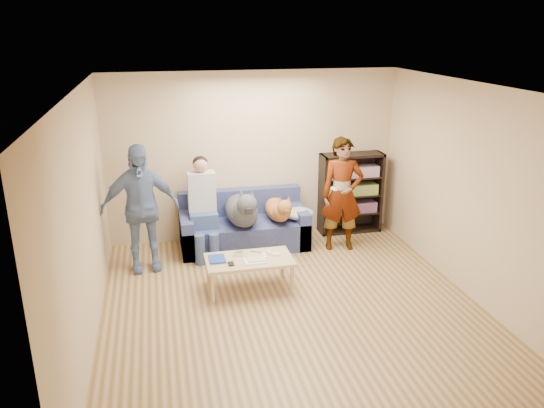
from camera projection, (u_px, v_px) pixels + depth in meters
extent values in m
plane|color=brown|center=(294.00, 311.00, 6.29)|extent=(5.00, 5.00, 0.00)
plane|color=white|center=(297.00, 89.00, 5.46)|extent=(5.00, 5.00, 0.00)
plane|color=tan|center=(254.00, 156.00, 8.19)|extent=(4.50, 0.00, 4.50)
plane|color=tan|center=(391.00, 327.00, 3.57)|extent=(4.50, 0.00, 4.50)
plane|color=tan|center=(83.00, 224.00, 5.41)|extent=(0.00, 5.00, 5.00)
plane|color=tan|center=(477.00, 195.00, 6.34)|extent=(0.00, 5.00, 5.00)
ellipsoid|color=#AEAEB3|center=(299.00, 213.00, 8.04)|extent=(0.47, 0.40, 0.16)
imported|color=gray|center=(342.00, 194.00, 7.83)|extent=(0.67, 0.49, 1.70)
imported|color=#7385B8|center=(140.00, 208.00, 7.13)|extent=(1.08, 0.54, 1.77)
cube|color=white|center=(334.00, 189.00, 7.55)|extent=(0.06, 0.12, 0.03)
cube|color=#1C3C9D|center=(217.00, 259.00, 6.67)|extent=(0.20, 0.26, 0.03)
cube|color=white|center=(255.00, 261.00, 6.62)|extent=(0.26, 0.20, 0.02)
cube|color=beige|center=(257.00, 259.00, 6.64)|extent=(0.22, 0.17, 0.01)
cube|color=silver|center=(238.00, 254.00, 6.79)|extent=(0.11, 0.06, 0.05)
cube|color=white|center=(269.00, 252.00, 6.85)|extent=(0.04, 0.13, 0.03)
cube|color=white|center=(276.00, 254.00, 6.80)|extent=(0.09, 0.06, 0.03)
cylinder|color=white|center=(265.00, 257.00, 6.73)|extent=(0.07, 0.07, 0.02)
cylinder|color=white|center=(264.00, 255.00, 6.80)|extent=(0.07, 0.07, 0.02)
cylinder|color=#C67A1C|center=(250.00, 264.00, 6.56)|extent=(0.13, 0.06, 0.01)
cylinder|color=black|center=(256.00, 252.00, 6.90)|extent=(0.13, 0.08, 0.01)
cube|color=black|center=(231.00, 264.00, 6.54)|extent=(0.07, 0.12, 0.02)
cube|color=#515B93|center=(244.00, 234.00, 8.07)|extent=(1.90, 0.85, 0.42)
cube|color=#515B93|center=(240.00, 201.00, 8.25)|extent=(1.90, 0.18, 0.40)
cube|color=#515B93|center=(187.00, 233.00, 7.87)|extent=(0.18, 0.85, 0.58)
cube|color=#515B93|center=(298.00, 224.00, 8.22)|extent=(0.18, 0.85, 0.58)
cube|color=#3B5283|center=(203.00, 219.00, 7.77)|extent=(0.40, 0.38, 0.22)
cylinder|color=#3B5582|center=(200.00, 251.00, 7.46)|extent=(0.14, 0.14, 0.47)
cylinder|color=#40588E|center=(214.00, 249.00, 7.50)|extent=(0.14, 0.14, 0.47)
cube|color=silver|center=(202.00, 191.00, 7.73)|extent=(0.40, 0.24, 0.58)
sphere|color=tan|center=(200.00, 165.00, 7.61)|extent=(0.21, 0.21, 0.21)
ellipsoid|color=black|center=(200.00, 162.00, 7.62)|extent=(0.22, 0.22, 0.19)
ellipsoid|color=#45454E|center=(241.00, 210.00, 7.84)|extent=(0.47, 0.98, 0.41)
sphere|color=#4C5057|center=(245.00, 211.00, 7.51)|extent=(0.35, 0.35, 0.35)
sphere|color=#4D5157|center=(247.00, 204.00, 7.29)|extent=(0.29, 0.29, 0.29)
cube|color=black|center=(249.00, 210.00, 7.19)|extent=(0.09, 0.14, 0.08)
cone|color=#54575F|center=(242.00, 194.00, 7.25)|extent=(0.09, 0.09, 0.14)
cone|color=#474851|center=(251.00, 193.00, 7.28)|extent=(0.09, 0.09, 0.14)
cylinder|color=#4B4D55|center=(237.00, 204.00, 8.24)|extent=(0.05, 0.32, 0.19)
ellipsoid|color=#B26736|center=(277.00, 210.00, 8.02)|extent=(0.35, 0.73, 0.31)
sphere|color=#C0893A|center=(282.00, 212.00, 7.72)|extent=(0.26, 0.26, 0.26)
sphere|color=#BF7A3A|center=(285.00, 207.00, 7.53)|extent=(0.21, 0.21, 0.21)
cube|color=brown|center=(287.00, 212.00, 7.44)|extent=(0.07, 0.10, 0.06)
cone|color=#B37736|center=(280.00, 200.00, 7.50)|extent=(0.07, 0.07, 0.10)
cone|color=#B85F38|center=(289.00, 199.00, 7.53)|extent=(0.07, 0.07, 0.10)
cylinder|color=#BF793A|center=(272.00, 203.00, 8.39)|extent=(0.04, 0.24, 0.14)
cube|color=tan|center=(249.00, 260.00, 6.71)|extent=(1.10, 0.60, 0.04)
cylinder|color=#D0B380|center=(213.00, 288.00, 6.45)|extent=(0.05, 0.05, 0.38)
cylinder|color=tan|center=(292.00, 280.00, 6.65)|extent=(0.05, 0.05, 0.38)
cylinder|color=#D3B882|center=(208.00, 270.00, 6.91)|extent=(0.05, 0.05, 0.38)
cylinder|color=tan|center=(283.00, 263.00, 7.12)|extent=(0.05, 0.05, 0.38)
cube|color=black|center=(322.00, 195.00, 8.45)|extent=(0.04, 0.34, 1.30)
cube|color=black|center=(378.00, 191.00, 8.65)|extent=(0.04, 0.34, 1.30)
cube|color=black|center=(352.00, 155.00, 8.35)|extent=(1.00, 0.34, 0.04)
cube|color=black|center=(349.00, 229.00, 8.75)|extent=(1.00, 0.34, 0.04)
cube|color=black|center=(347.00, 190.00, 8.70)|extent=(1.00, 0.02, 1.30)
cube|color=black|center=(350.00, 212.00, 8.66)|extent=(0.94, 0.32, 0.03)
cube|color=black|center=(350.00, 195.00, 8.56)|extent=(0.94, 0.32, 0.02)
cube|color=black|center=(351.00, 177.00, 8.46)|extent=(0.94, 0.32, 0.02)
cube|color=#B23333|center=(350.00, 207.00, 8.61)|extent=(0.84, 0.24, 0.17)
cube|color=gold|center=(351.00, 189.00, 8.51)|extent=(0.84, 0.24, 0.17)
cube|color=#994C99|center=(352.00, 171.00, 8.41)|extent=(0.84, 0.24, 0.17)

